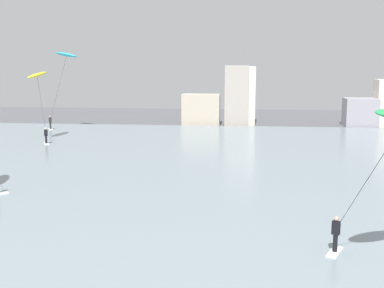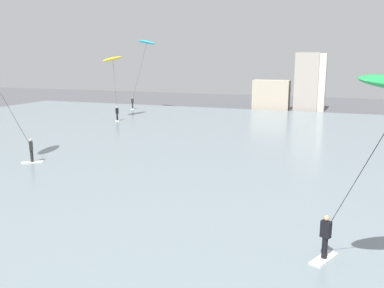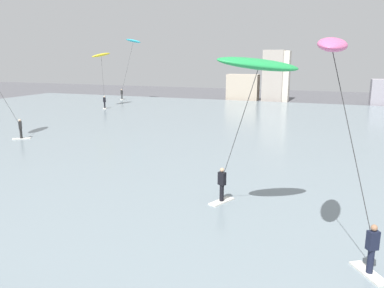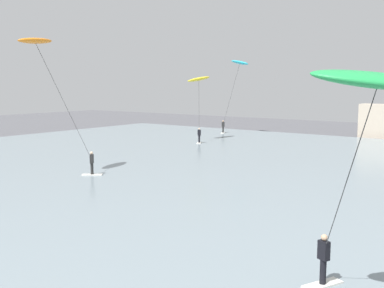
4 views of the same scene
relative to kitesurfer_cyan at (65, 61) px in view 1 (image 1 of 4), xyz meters
The scene contains 4 objects.
water_bay 30.37m from the kitesurfer_cyan, 44.76° to the right, with size 84.00×52.00×0.10m, color gray.
far_shore_buildings 27.75m from the kitesurfer_cyan, 15.77° to the left, with size 28.26×3.35×7.76m.
kitesurfer_cyan is the anchor object (origin of this frame).
kitesurfer_yellow 8.90m from the kitesurfer_cyan, 88.64° to the right, with size 2.62×4.28×7.35m.
Camera 1 is at (0.09, -6.52, 8.43)m, focal length 46.43 mm.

